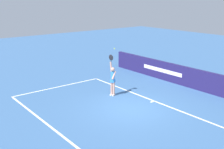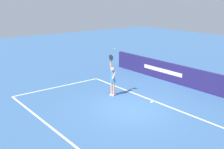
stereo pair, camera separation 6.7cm
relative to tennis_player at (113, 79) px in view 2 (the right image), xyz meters
The scene contains 5 objects.
ground_plane 2.47m from the tennis_player, 13.96° to the right, with size 60.00×60.00×0.00m, color #385F90.
court_lines 2.96m from the tennis_player, 38.44° to the right, with size 11.30×6.08×0.00m.
back_wall 5.29m from the tennis_player, 65.61° to the left, with size 14.56×0.24×1.28m.
tennis_player is the anchor object (origin of this frame).
tennis_ball 1.80m from the tennis_player, ahead, with size 0.07×0.07×0.07m.
Camera 2 is at (9.90, -9.01, 5.59)m, focal length 44.53 mm.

